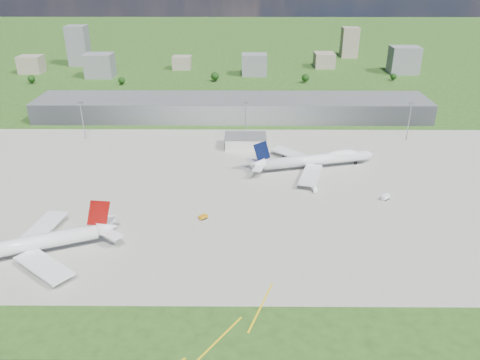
{
  "coord_description": "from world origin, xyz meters",
  "views": [
    {
      "loc": [
        8.36,
        -186.17,
        112.49
      ],
      "look_at": [
        6.9,
        31.29,
        9.0
      ],
      "focal_mm": 35.0,
      "sensor_mm": 36.0,
      "label": 1
    }
  ],
  "objects_px": {
    "airliner_red_twin": "(26,245)",
    "airliner_blue_quad": "(316,160)",
    "tug_yellow": "(203,217)",
    "van_white_near": "(315,190)",
    "van_white_far": "(386,197)"
  },
  "relations": [
    {
      "from": "airliner_blue_quad",
      "to": "van_white_far",
      "type": "bearing_deg",
      "value": -65.57
    },
    {
      "from": "van_white_far",
      "to": "tug_yellow",
      "type": "bearing_deg",
      "value": 155.33
    },
    {
      "from": "van_white_far",
      "to": "airliner_blue_quad",
      "type": "bearing_deg",
      "value": 90.65
    },
    {
      "from": "airliner_red_twin",
      "to": "airliner_blue_quad",
      "type": "xyz_separation_m",
      "value": [
        132.09,
        91.18,
        -0.06
      ]
    },
    {
      "from": "tug_yellow",
      "to": "van_white_near",
      "type": "relative_size",
      "value": 0.92
    },
    {
      "from": "tug_yellow",
      "to": "van_white_near",
      "type": "xyz_separation_m",
      "value": [
        57.01,
        28.73,
        0.23
      ]
    },
    {
      "from": "airliner_red_twin",
      "to": "airliner_blue_quad",
      "type": "height_order",
      "value": "airliner_red_twin"
    },
    {
      "from": "airliner_red_twin",
      "to": "airliner_blue_quad",
      "type": "distance_m",
      "value": 160.51
    },
    {
      "from": "van_white_near",
      "to": "van_white_far",
      "type": "xyz_separation_m",
      "value": [
        35.27,
        -8.29,
        0.06
      ]
    },
    {
      "from": "van_white_near",
      "to": "van_white_far",
      "type": "relative_size",
      "value": 0.91
    },
    {
      "from": "airliner_blue_quad",
      "to": "van_white_far",
      "type": "distance_m",
      "value": 49.88
    },
    {
      "from": "airliner_blue_quad",
      "to": "tug_yellow",
      "type": "height_order",
      "value": "airliner_blue_quad"
    },
    {
      "from": "airliner_blue_quad",
      "to": "van_white_far",
      "type": "xyz_separation_m",
      "value": [
        30.47,
        -39.26,
        -4.27
      ]
    },
    {
      "from": "airliner_red_twin",
      "to": "tug_yellow",
      "type": "height_order",
      "value": "airliner_red_twin"
    },
    {
      "from": "airliner_blue_quad",
      "to": "van_white_near",
      "type": "height_order",
      "value": "airliner_blue_quad"
    }
  ]
}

